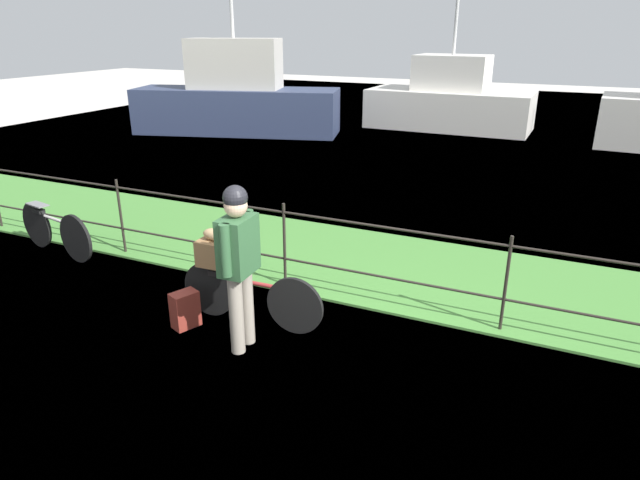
{
  "coord_description": "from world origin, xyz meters",
  "views": [
    {
      "loc": [
        1.71,
        -3.59,
        3.03
      ],
      "look_at": [
        -0.6,
        1.41,
        0.9
      ],
      "focal_mm": 31.22,
      "sensor_mm": 36.0,
      "label": 1
    }
  ],
  "objects_px": {
    "backpack_on_paving": "(185,310)",
    "moored_boat_far": "(449,102)",
    "bicycle_main": "(249,295)",
    "wooden_crate": "(216,252)",
    "cyclist_person": "(238,255)",
    "terrier_dog": "(217,234)",
    "bicycle_parked": "(55,230)",
    "moored_boat_mid": "(236,99)"
  },
  "relations": [
    {
      "from": "backpack_on_paving",
      "to": "moored_boat_far",
      "type": "bearing_deg",
      "value": 22.84
    },
    {
      "from": "bicycle_main",
      "to": "wooden_crate",
      "type": "distance_m",
      "value": 0.58
    },
    {
      "from": "wooden_crate",
      "to": "cyclist_person",
      "type": "xyz_separation_m",
      "value": [
        0.57,
        -0.43,
        0.23
      ]
    },
    {
      "from": "cyclist_person",
      "to": "moored_boat_far",
      "type": "xyz_separation_m",
      "value": [
        -0.98,
        13.54,
        -0.18
      ]
    },
    {
      "from": "terrier_dog",
      "to": "backpack_on_paving",
      "type": "relative_size",
      "value": 0.79
    },
    {
      "from": "bicycle_main",
      "to": "moored_boat_far",
      "type": "bearing_deg",
      "value": 93.46
    },
    {
      "from": "moored_boat_far",
      "to": "bicycle_parked",
      "type": "bearing_deg",
      "value": -102.21
    },
    {
      "from": "cyclist_person",
      "to": "bicycle_parked",
      "type": "relative_size",
      "value": 1.03
    },
    {
      "from": "terrier_dog",
      "to": "bicycle_parked",
      "type": "height_order",
      "value": "terrier_dog"
    },
    {
      "from": "wooden_crate",
      "to": "terrier_dog",
      "type": "bearing_deg",
      "value": 2.27
    },
    {
      "from": "bicycle_parked",
      "to": "moored_boat_far",
      "type": "relative_size",
      "value": 0.33
    },
    {
      "from": "cyclist_person",
      "to": "backpack_on_paving",
      "type": "xyz_separation_m",
      "value": [
        -0.78,
        0.09,
        -0.8
      ]
    },
    {
      "from": "bicycle_main",
      "to": "wooden_crate",
      "type": "relative_size",
      "value": 4.56
    },
    {
      "from": "wooden_crate",
      "to": "bicycle_parked",
      "type": "distance_m",
      "value": 3.21
    },
    {
      "from": "wooden_crate",
      "to": "moored_boat_mid",
      "type": "bearing_deg",
      "value": 121.64
    },
    {
      "from": "bicycle_main",
      "to": "terrier_dog",
      "type": "bearing_deg",
      "value": -177.73
    },
    {
      "from": "wooden_crate",
      "to": "backpack_on_paving",
      "type": "xyz_separation_m",
      "value": [
        -0.21,
        -0.34,
        -0.57
      ]
    },
    {
      "from": "bicycle_main",
      "to": "terrier_dog",
      "type": "xyz_separation_m",
      "value": [
        -0.35,
        -0.01,
        0.65
      ]
    },
    {
      "from": "bicycle_main",
      "to": "terrier_dog",
      "type": "height_order",
      "value": "terrier_dog"
    },
    {
      "from": "cyclist_person",
      "to": "moored_boat_mid",
      "type": "bearing_deg",
      "value": 122.86
    },
    {
      "from": "cyclist_person",
      "to": "moored_boat_far",
      "type": "relative_size",
      "value": 0.34
    },
    {
      "from": "cyclist_person",
      "to": "bicycle_parked",
      "type": "distance_m",
      "value": 3.88
    },
    {
      "from": "bicycle_parked",
      "to": "moored_boat_far",
      "type": "distance_m",
      "value": 12.85
    },
    {
      "from": "bicycle_main",
      "to": "moored_boat_mid",
      "type": "xyz_separation_m",
      "value": [
        -6.35,
        9.68,
        0.65
      ]
    },
    {
      "from": "cyclist_person",
      "to": "backpack_on_paving",
      "type": "distance_m",
      "value": 1.12
    },
    {
      "from": "terrier_dog",
      "to": "bicycle_parked",
      "type": "relative_size",
      "value": 0.2
    },
    {
      "from": "wooden_crate",
      "to": "terrier_dog",
      "type": "distance_m",
      "value": 0.22
    },
    {
      "from": "bicycle_main",
      "to": "cyclist_person",
      "type": "relative_size",
      "value": 0.99
    },
    {
      "from": "wooden_crate",
      "to": "bicycle_parked",
      "type": "height_order",
      "value": "wooden_crate"
    },
    {
      "from": "backpack_on_paving",
      "to": "terrier_dog",
      "type": "bearing_deg",
      "value": -12.57
    },
    {
      "from": "backpack_on_paving",
      "to": "moored_boat_far",
      "type": "xyz_separation_m",
      "value": [
        -0.2,
        13.46,
        0.62
      ]
    },
    {
      "from": "wooden_crate",
      "to": "moored_boat_far",
      "type": "height_order",
      "value": "moored_boat_far"
    },
    {
      "from": "backpack_on_paving",
      "to": "moored_boat_mid",
      "type": "bearing_deg",
      "value": 51.85
    },
    {
      "from": "terrier_dog",
      "to": "moored_boat_mid",
      "type": "distance_m",
      "value": 11.4
    },
    {
      "from": "terrier_dog",
      "to": "wooden_crate",
      "type": "bearing_deg",
      "value": -177.73
    },
    {
      "from": "terrier_dog",
      "to": "bicycle_main",
      "type": "bearing_deg",
      "value": 2.27
    },
    {
      "from": "backpack_on_paving",
      "to": "bicycle_parked",
      "type": "relative_size",
      "value": 0.25
    },
    {
      "from": "backpack_on_paving",
      "to": "moored_boat_mid",
      "type": "relative_size",
      "value": 0.06
    },
    {
      "from": "moored_boat_mid",
      "to": "moored_boat_far",
      "type": "bearing_deg",
      "value": 31.63
    },
    {
      "from": "wooden_crate",
      "to": "cyclist_person",
      "type": "distance_m",
      "value": 0.75
    },
    {
      "from": "bicycle_main",
      "to": "bicycle_parked",
      "type": "distance_m",
      "value": 3.55
    },
    {
      "from": "cyclist_person",
      "to": "moored_boat_mid",
      "type": "height_order",
      "value": "moored_boat_mid"
    }
  ]
}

